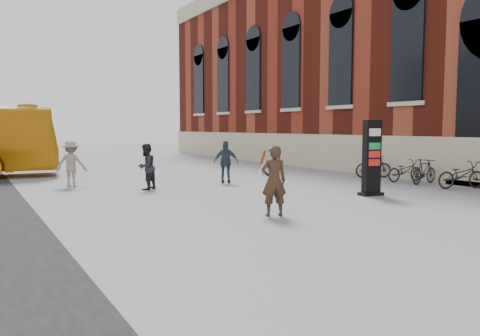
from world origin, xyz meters
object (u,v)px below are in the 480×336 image
bike_5 (424,171)px  bike_7 (373,166)px  pedestrian_b (71,164)px  bike_4 (461,175)px  pedestrian_c (226,162)px  woman (274,180)px  bike_6 (405,171)px  pedestrian_a (146,167)px  info_pylon (372,158)px

bike_5 → bike_7: (0.00, 2.58, 0.01)m
pedestrian_b → bike_4: (11.79, -7.50, -0.36)m
pedestrian_c → bike_7: (6.36, -1.56, -0.33)m
pedestrian_c → bike_7: 6.56m
woman → bike_6: 9.27m
woman → pedestrian_c: (2.27, 6.57, -0.07)m
bike_5 → bike_6: bearing=-7.9°
bike_4 → bike_6: bearing=17.7°
pedestrian_a → bike_6: 10.14m
bike_6 → info_pylon: bearing=123.8°
bike_4 → bike_6: bike_4 is taller
info_pylon → bike_7: 5.48m
pedestrian_c → bike_7: pedestrian_c is taller
pedestrian_c → bike_5: bearing=178.8°
bike_5 → pedestrian_c: bearing=49.0°
pedestrian_b → pedestrian_c: (5.43, -1.80, -0.03)m
info_pylon → bike_5: size_ratio=1.49×
pedestrian_b → pedestrian_c: 5.72m
info_pylon → bike_5: (3.98, 1.13, -0.71)m
info_pylon → bike_6: size_ratio=1.41×
bike_4 → info_pylon: bearing=101.5°
woman → bike_6: woman is taller
pedestrian_b → bike_4: pedestrian_b is taller
woman → pedestrian_a: (-1.07, 6.23, -0.09)m
bike_6 → bike_7: (0.00, 1.68, 0.05)m
pedestrian_c → pedestrian_b: bearing=13.5°
info_pylon → bike_6: bearing=34.5°
info_pylon → bike_5: info_pylon is taller
info_pylon → pedestrian_c: info_pylon is taller
bike_4 → woman: bearing=113.4°
pedestrian_b → bike_5: pedestrian_b is taller
woman → bike_5: bearing=-146.2°
woman → pedestrian_c: 6.95m
woman → bike_6: size_ratio=1.02×
pedestrian_a → pedestrian_c: size_ratio=0.98×
bike_5 → bike_7: 2.58m
bike_7 → pedestrian_c: bearing=95.5°
woman → pedestrian_a: woman is taller
pedestrian_c → bike_4: size_ratio=0.89×
bike_7 → bike_4: bearing=-160.7°
pedestrian_c → pedestrian_a: bearing=37.7°
bike_5 → pedestrian_a: bearing=60.7°
pedestrian_c → bike_4: 8.55m
pedestrian_b → bike_4: 13.98m
bike_5 → bike_4: bearing=172.1°
info_pylon → woman: size_ratio=1.38×
pedestrian_c → bike_6: bearing=-175.1°
pedestrian_a → bike_4: 11.09m
woman → pedestrian_b: bearing=-51.3°
bike_6 → bike_7: 1.68m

